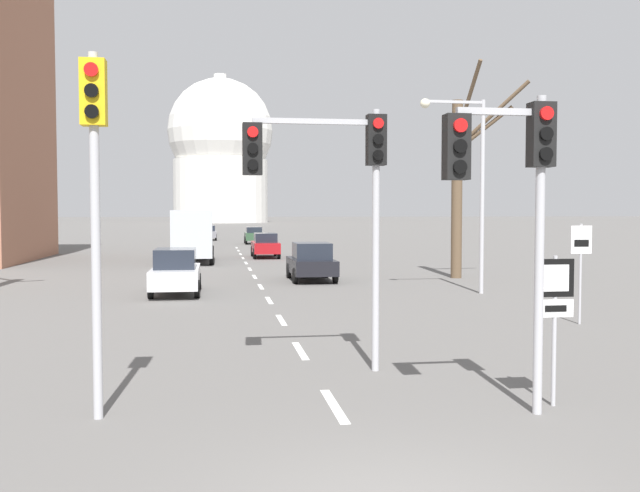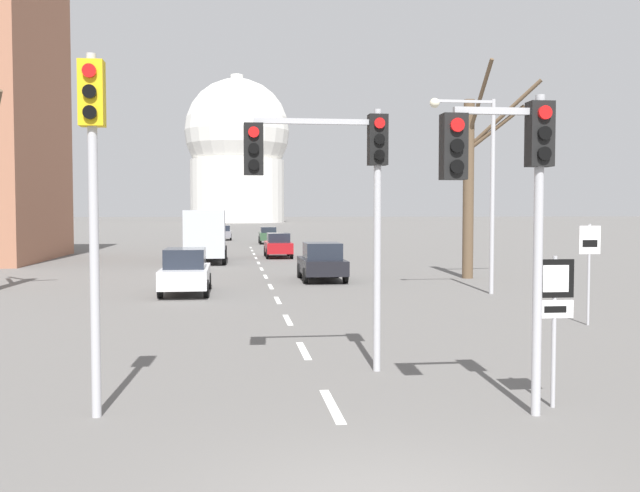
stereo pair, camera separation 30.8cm
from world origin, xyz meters
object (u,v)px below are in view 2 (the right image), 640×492
object	(u,v)px
traffic_signal_centre_tall	(335,172)
speed_limit_sign	(589,257)
traffic_signal_near_right	(509,174)
street_lamp_right	(479,172)
sedan_mid_centre	(322,262)
traffic_signal_near_left	(93,166)
sedan_near_left	(278,245)
delivery_truck	(206,234)
route_sign_post	(555,305)
sedan_far_left	(186,271)
sedan_far_right	(268,235)
sedan_near_right	(223,233)

from	to	relation	value
traffic_signal_centre_tall	speed_limit_sign	distance (m)	9.18
speed_limit_sign	traffic_signal_near_right	bearing A→B (deg)	-124.50
traffic_signal_centre_tall	speed_limit_sign	size ratio (longest dim) A/B	1.83
street_lamp_right	sedan_mid_centre	distance (m)	8.59
traffic_signal_near_left	speed_limit_sign	bearing A→B (deg)	32.02
speed_limit_sign	sedan_near_left	xyz separation A→B (m)	(-6.50, 29.30, -1.02)
speed_limit_sign	delivery_truck	distance (m)	27.68
street_lamp_right	delivery_truck	size ratio (longest dim) A/B	1.00
route_sign_post	sedan_near_left	distance (m)	36.95
sedan_mid_centre	sedan_far_left	bearing A→B (deg)	-142.58
sedan_near_left	delivery_truck	size ratio (longest dim) A/B	0.63
street_lamp_right	sedan_far_right	xyz separation A→B (m)	(-5.68, 42.16, -3.71)
delivery_truck	traffic_signal_near_right	bearing A→B (deg)	-80.38
traffic_signal_near_right	traffic_signal_centre_tall	bearing A→B (deg)	123.56
sedan_mid_centre	sedan_far_left	distance (m)	7.16
sedan_mid_centre	sedan_near_right	bearing A→B (deg)	96.18
traffic_signal_near_right	delivery_truck	xyz separation A→B (m)	(-5.64, 33.31, -1.92)
street_lamp_right	sedan_far_right	bearing A→B (deg)	97.67
sedan_far_left	traffic_signal_near_right	bearing A→B (deg)	-70.90
traffic_signal_near_right	sedan_near_left	xyz separation A→B (m)	(-1.03, 37.26, -2.79)
traffic_signal_near_right	traffic_signal_near_left	distance (m)	6.15
traffic_signal_near_left	sedan_near_left	bearing A→B (deg)	82.09
traffic_signal_near_right	traffic_signal_centre_tall	distance (m)	3.88
traffic_signal_near_right	sedan_mid_centre	world-z (taller)	traffic_signal_near_right
traffic_signal_centre_tall	sedan_mid_centre	xyz separation A→B (m)	(2.02, 17.90, -2.97)
speed_limit_sign	street_lamp_right	bearing A→B (deg)	93.65
route_sign_post	street_lamp_right	world-z (taller)	street_lamp_right
speed_limit_sign	sedan_mid_centre	bearing A→B (deg)	113.04
traffic_signal_near_right	sedan_far_left	distance (m)	17.98
route_sign_post	sedan_far_left	xyz separation A→B (m)	(-6.72, 16.41, -0.77)
route_sign_post	sedan_far_left	bearing A→B (deg)	112.29
traffic_signal_centre_tall	speed_limit_sign	xyz separation A→B (m)	(7.62, 4.73, -1.96)
traffic_signal_near_right	street_lamp_right	size ratio (longest dim) A/B	0.67
speed_limit_sign	sedan_near_right	world-z (taller)	speed_limit_sign
sedan_mid_centre	sedan_far_left	size ratio (longest dim) A/B	0.92
sedan_near_right	sedan_mid_centre	xyz separation A→B (m)	(4.94, -45.65, 0.04)
sedan_far_right	sedan_near_right	bearing A→B (deg)	115.30
traffic_signal_centre_tall	sedan_near_right	size ratio (longest dim) A/B	1.20
sedan_far_left	traffic_signal_near_left	bearing A→B (deg)	-91.05
speed_limit_sign	sedan_near_left	world-z (taller)	speed_limit_sign
sedan_mid_centre	traffic_signal_centre_tall	bearing A→B (deg)	-96.44
traffic_signal_centre_tall	route_sign_post	xyz separation A→B (m)	(3.06, -2.86, -2.20)
delivery_truck	traffic_signal_near_left	bearing A→B (deg)	-90.81
traffic_signal_centre_tall	street_lamp_right	distance (m)	14.06
route_sign_post	sedan_mid_centre	xyz separation A→B (m)	(-1.04, 20.76, -0.77)
sedan_near_right	delivery_truck	size ratio (longest dim) A/B	0.58
speed_limit_sign	sedan_far_right	size ratio (longest dim) A/B	0.70
sedan_near_left	sedan_near_right	size ratio (longest dim) A/B	1.09
sedan_far_right	sedan_near_left	bearing A→B (deg)	-91.01
speed_limit_sign	street_lamp_right	xyz separation A→B (m)	(-0.47, 7.36, 2.68)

